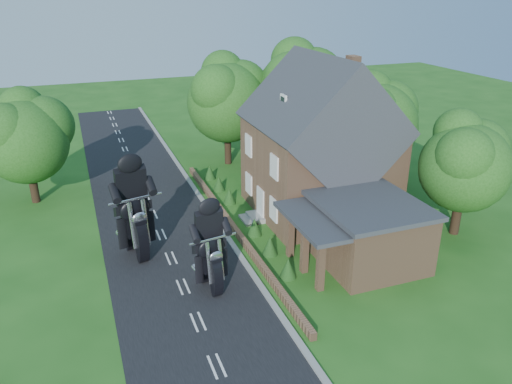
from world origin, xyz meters
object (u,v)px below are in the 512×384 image
object	(u,v)px
house	(320,148)
garden_wall	(234,228)
annex	(365,231)
motorcycle_follow	(137,241)
motorcycle_lead	(211,276)

from	to	relation	value
house	garden_wall	bearing A→B (deg)	-170.83
annex	motorcycle_follow	world-z (taller)	annex
annex	motorcycle_lead	size ratio (longest dim) A/B	4.38
annex	motorcycle_follow	size ratio (longest dim) A/B	3.63
motorcycle_lead	motorcycle_follow	distance (m)	5.47
motorcycle_follow	motorcycle_lead	bearing A→B (deg)	109.94
garden_wall	annex	size ratio (longest dim) A/B	3.12
garden_wall	motorcycle_follow	distance (m)	6.10
annex	motorcycle_follow	distance (m)	12.50
garden_wall	house	bearing A→B (deg)	9.17
motorcycle_follow	annex	bearing A→B (deg)	145.09
garden_wall	motorcycle_lead	world-z (taller)	motorcycle_lead
house	annex	xyz separation A→B (m)	(-0.62, -6.80, -2.58)
annex	garden_wall	bearing A→B (deg)	133.84
garden_wall	annex	bearing A→B (deg)	-46.16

